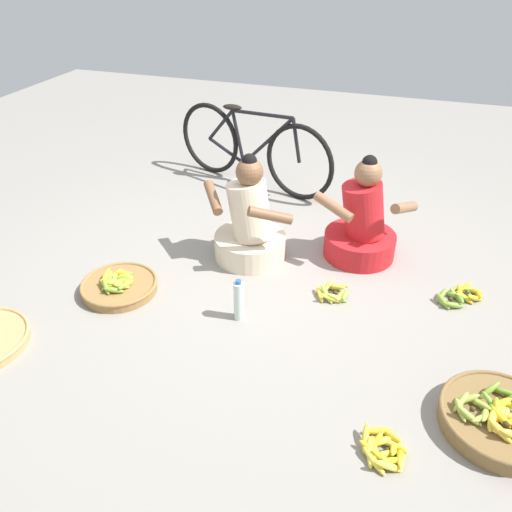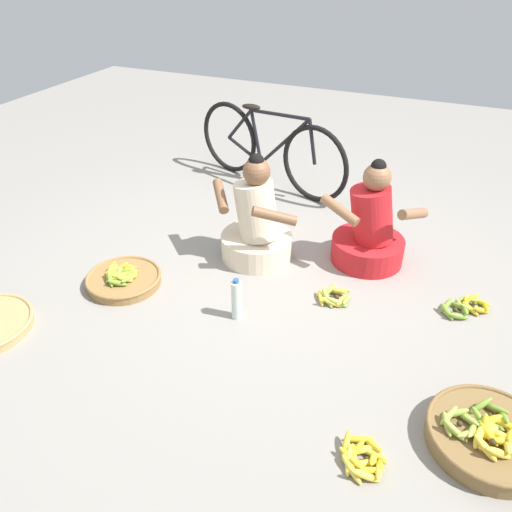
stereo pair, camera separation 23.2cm
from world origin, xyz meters
name	(u,v)px [view 1 (the left image)]	position (x,y,z in m)	size (l,w,h in m)	color
ground_plane	(265,284)	(0.00, 0.00, 0.00)	(10.00, 10.00, 0.00)	gray
vendor_woman_front	(250,226)	(-0.21, 0.30, 0.26)	(0.73, 0.54, 0.80)	beige
vendor_woman_behind	(362,226)	(0.55, 0.57, 0.25)	(0.71, 0.52, 0.79)	red
bicycle_leaning	(252,148)	(-0.61, 1.51, 0.36)	(1.64, 0.56, 0.73)	black
banana_basket_near_vendor	(119,285)	(-0.90, -0.39, 0.05)	(0.51, 0.51, 0.14)	olive
banana_basket_front_left	(500,419)	(1.44, -0.78, 0.06)	(0.58, 0.58, 0.17)	brown
loose_bananas_near_bicycle	(460,296)	(1.27, 0.24, 0.03)	(0.32, 0.31, 0.09)	gold
loose_bananas_mid_left	(384,449)	(0.93, -1.11, 0.03)	(0.24, 0.28, 0.10)	yellow
loose_bananas_back_right	(332,292)	(0.46, 0.01, 0.03)	(0.25, 0.22, 0.10)	#9EB747
water_bottle	(239,301)	(-0.05, -0.40, 0.14)	(0.06, 0.06, 0.29)	silver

